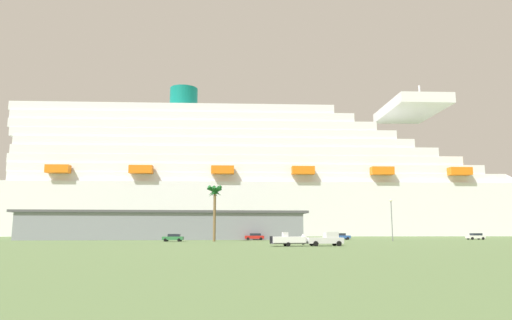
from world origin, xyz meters
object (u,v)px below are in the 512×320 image
cruise_ship (252,184)px  palm_tree (215,196)px  small_boat_on_trailer (292,240)px  street_lamp (391,214)px  parked_car_green_wagon (173,237)px  parked_car_red_hatchback (255,237)px  parked_car_blue_suv (341,236)px  parked_car_white_van (476,236)px  pickup_truck (326,239)px

cruise_ship → palm_tree: cruise_ship is taller
palm_tree → small_boat_on_trailer: bearing=-67.6°
street_lamp → small_boat_on_trailer: bearing=-138.1°
parked_car_green_wagon → parked_car_red_hatchback: size_ratio=0.96×
palm_tree → parked_car_green_wagon: palm_tree is taller
palm_tree → parked_car_blue_suv: size_ratio=2.69×
palm_tree → parked_car_white_van: palm_tree is taller
small_boat_on_trailer → parked_car_white_van: (53.31, 34.01, -0.13)m
cruise_ship → parked_car_red_hatchback: size_ratio=51.12×
cruise_ship → parked_car_green_wagon: bearing=-109.3°
cruise_ship → parked_car_blue_suv: bearing=-76.6°
pickup_truck → street_lamp: bearing=47.9°
cruise_ship → small_boat_on_trailer: size_ratio=34.06×
parked_car_white_van → parked_car_green_wagon: 73.34m
parked_car_green_wagon → cruise_ship: bearing=70.7°
parked_car_blue_suv → street_lamp: bearing=-60.6°
pickup_truck → parked_car_blue_suv: (14.78, 37.62, -0.21)m
cruise_ship → small_boat_on_trailer: bearing=-93.1°
cruise_ship → palm_tree: (-16.63, -72.87, -10.04)m
street_lamp → parked_car_red_hatchback: 31.83m
parked_car_blue_suv → parked_car_white_van: bearing=-6.7°
cruise_ship → street_lamp: (22.14, -75.15, -13.76)m
small_boat_on_trailer → parked_car_red_hatchback: small_boat_on_trailer is taller
pickup_truck → parked_car_blue_suv: size_ratio=1.28×
palm_tree → parked_car_green_wagon: 12.31m
small_boat_on_trailer → parked_car_blue_suv: bearing=61.9°
palm_tree → parked_car_blue_suv: palm_tree is taller
parked_car_red_hatchback → street_lamp: bearing=-23.4°
palm_tree → street_lamp: palm_tree is taller
cruise_ship → parked_car_red_hatchback: cruise_ship is taller
cruise_ship → street_lamp: cruise_ship is taller
street_lamp → parked_car_green_wagon: bearing=176.2°
pickup_truck → small_boat_on_trailer: size_ratio=0.80×
pickup_truck → street_lamp: size_ratio=0.62×
pickup_truck → street_lamp: (22.14, 24.54, 4.81)m
parked_car_white_van → parked_car_green_wagon: (-73.09, -6.02, 0.00)m
pickup_truck → parked_car_green_wagon: pickup_truck is taller
parked_car_green_wagon → parked_car_red_hatchback: bearing=26.7°
pickup_truck → cruise_ship: bearing=90.0°
pickup_truck → palm_tree: bearing=121.8°
small_boat_on_trailer → street_lamp: size_ratio=0.78×
parked_car_white_van → parked_car_blue_suv: bearing=173.3°
pickup_truck → parked_car_green_wagon: 37.50m
pickup_truck → parked_car_blue_suv: pickup_truck is taller
small_boat_on_trailer → cruise_ship: bearing=86.9°
parked_car_white_van → parked_car_green_wagon: bearing=-175.3°
pickup_truck → parked_car_white_van: 58.54m
parked_car_red_hatchback → parked_car_white_van: bearing=-3.5°
palm_tree → parked_car_white_van: bearing=6.1°
cruise_ship → parked_car_red_hatchback: bearing=-96.1°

